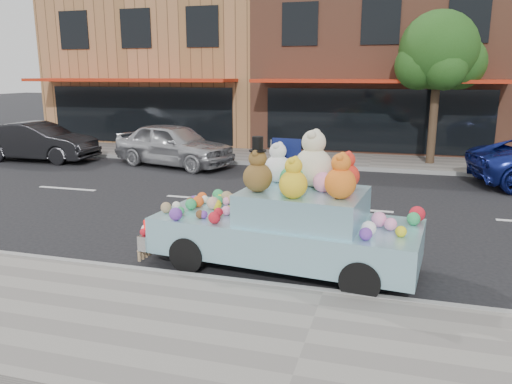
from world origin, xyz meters
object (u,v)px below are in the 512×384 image
(street_tree, at_px, (439,57))
(car_dark, at_px, (38,142))
(car_silver, at_px, (174,145))
(art_car, at_px, (288,221))

(street_tree, bearing_deg, car_dark, -168.46)
(car_silver, height_order, car_dark, car_silver)
(street_tree, height_order, car_dark, street_tree)
(car_silver, bearing_deg, street_tree, -59.11)
(street_tree, relative_size, art_car, 1.13)
(street_tree, distance_m, art_car, 11.29)
(street_tree, bearing_deg, art_car, -104.76)
(street_tree, xyz_separation_m, car_dark, (-13.92, -2.84, -2.98))
(car_dark, bearing_deg, street_tree, -80.58)
(street_tree, relative_size, car_dark, 1.21)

